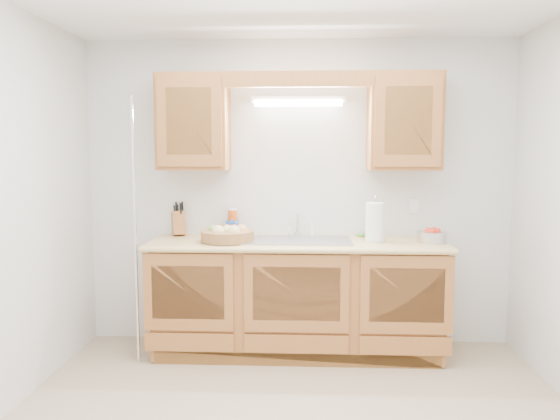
# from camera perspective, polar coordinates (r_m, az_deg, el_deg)

# --- Properties ---
(room) EXTENTS (3.52, 3.50, 2.50)m
(room) POSITION_cam_1_polar(r_m,az_deg,el_deg) (3.03, 1.47, -0.40)
(room) COLOR tan
(room) RESTS_ON ground
(base_cabinets) EXTENTS (2.20, 0.60, 0.86)m
(base_cabinets) POSITION_cam_1_polar(r_m,az_deg,el_deg) (4.37, 1.80, -9.20)
(base_cabinets) COLOR #A96831
(base_cabinets) RESTS_ON ground
(countertop) EXTENTS (2.30, 0.63, 0.04)m
(countertop) POSITION_cam_1_polar(r_m,az_deg,el_deg) (4.26, 1.81, -3.54)
(countertop) COLOR tan
(countertop) RESTS_ON base_cabinets
(upper_cabinet_left) EXTENTS (0.55, 0.33, 0.75)m
(upper_cabinet_left) POSITION_cam_1_polar(r_m,az_deg,el_deg) (4.45, -9.01, 9.02)
(upper_cabinet_left) COLOR #A96831
(upper_cabinet_left) RESTS_ON room
(upper_cabinet_right) EXTENTS (0.55, 0.33, 0.75)m
(upper_cabinet_right) POSITION_cam_1_polar(r_m,az_deg,el_deg) (4.42, 12.84, 8.96)
(upper_cabinet_right) COLOR #A96831
(upper_cabinet_right) RESTS_ON room
(valance) EXTENTS (2.20, 0.05, 0.12)m
(valance) POSITION_cam_1_polar(r_m,az_deg,el_deg) (4.24, 1.87, 13.51)
(valance) COLOR #A96831
(valance) RESTS_ON room
(fluorescent_fixture) EXTENTS (0.76, 0.08, 0.08)m
(fluorescent_fixture) POSITION_cam_1_polar(r_m,az_deg,el_deg) (4.45, 1.91, 11.31)
(fluorescent_fixture) COLOR white
(fluorescent_fixture) RESTS_ON room
(sink) EXTENTS (0.84, 0.46, 0.36)m
(sink) POSITION_cam_1_polar(r_m,az_deg,el_deg) (4.29, 1.82, -4.17)
(sink) COLOR #9E9EA3
(sink) RESTS_ON countertop
(wire_shelf_pole) EXTENTS (0.03, 0.03, 2.00)m
(wire_shelf_pole) POSITION_cam_1_polar(r_m,az_deg,el_deg) (4.19, -14.90, -2.24)
(wire_shelf_pole) COLOR silver
(wire_shelf_pole) RESTS_ON ground
(outlet_plate) EXTENTS (0.08, 0.01, 0.12)m
(outlet_plate) POSITION_cam_1_polar(r_m,az_deg,el_deg) (4.61, 13.77, 0.42)
(outlet_plate) COLOR white
(outlet_plate) RESTS_ON room
(fruit_basket) EXTENTS (0.46, 0.46, 0.13)m
(fruit_basket) POSITION_cam_1_polar(r_m,az_deg,el_deg) (4.25, -5.51, -2.54)
(fruit_basket) COLOR olive
(fruit_basket) RESTS_ON countertop
(knife_block) EXTENTS (0.15, 0.19, 0.29)m
(knife_block) POSITION_cam_1_polar(r_m,az_deg,el_deg) (4.61, -10.57, -1.34)
(knife_block) COLOR #A96831
(knife_block) RESTS_ON countertop
(orange_canister) EXTENTS (0.09, 0.09, 0.22)m
(orange_canister) POSITION_cam_1_polar(r_m,az_deg,el_deg) (4.53, -4.98, -1.28)
(orange_canister) COLOR #DD520C
(orange_canister) RESTS_ON countertop
(soap_bottle) EXTENTS (0.10, 0.10, 0.19)m
(soap_bottle) POSITION_cam_1_polar(r_m,az_deg,el_deg) (4.51, -5.01, -1.52)
(soap_bottle) COLOR blue
(soap_bottle) RESTS_ON countertop
(sponge) EXTENTS (0.12, 0.10, 0.02)m
(sponge) POSITION_cam_1_polar(r_m,az_deg,el_deg) (4.53, 8.72, -2.66)
(sponge) COLOR #CC333F
(sponge) RESTS_ON countertop
(paper_towel) EXTENTS (0.17, 0.17, 0.36)m
(paper_towel) POSITION_cam_1_polar(r_m,az_deg,el_deg) (4.28, 9.88, -1.28)
(paper_towel) COLOR silver
(paper_towel) RESTS_ON countertop
(apple_bowl) EXTENTS (0.24, 0.24, 0.12)m
(apple_bowl) POSITION_cam_1_polar(r_m,az_deg,el_deg) (4.34, 15.58, -2.63)
(apple_bowl) COLOR silver
(apple_bowl) RESTS_ON countertop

